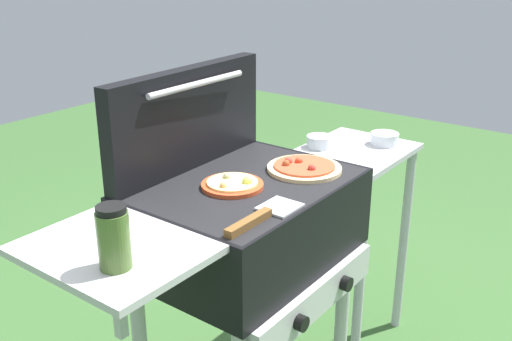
{
  "coord_description": "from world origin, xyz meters",
  "views": [
    {
      "loc": [
        -1.23,
        -0.96,
        1.53
      ],
      "look_at": [
        0.05,
        0.0,
        0.92
      ],
      "focal_mm": 41.59,
      "sensor_mm": 36.0,
      "label": 1
    }
  ],
  "objects_px": {
    "prep_table": "(351,208)",
    "sauce_jar": "(114,238)",
    "pizza_pepperoni": "(304,168)",
    "spatula": "(262,216)",
    "pizza_cheese": "(233,184)",
    "grill": "(244,230)",
    "topping_bowl_far": "(384,139)",
    "topping_bowl_near": "(319,142)"
  },
  "relations": [
    {
      "from": "topping_bowl_far",
      "to": "prep_table",
      "type": "bearing_deg",
      "value": 151.82
    },
    {
      "from": "grill",
      "to": "spatula",
      "type": "xyz_separation_m",
      "value": [
        -0.15,
        -0.18,
        0.15
      ]
    },
    {
      "from": "spatula",
      "to": "topping_bowl_near",
      "type": "height_order",
      "value": "spatula"
    },
    {
      "from": "grill",
      "to": "pizza_cheese",
      "type": "bearing_deg",
      "value": 167.07
    },
    {
      "from": "sauce_jar",
      "to": "spatula",
      "type": "relative_size",
      "value": 0.54
    },
    {
      "from": "pizza_cheese",
      "to": "topping_bowl_near",
      "type": "bearing_deg",
      "value": 9.78
    },
    {
      "from": "prep_table",
      "to": "topping_bowl_near",
      "type": "xyz_separation_m",
      "value": [
        -0.06,
        0.12,
        0.26
      ]
    },
    {
      "from": "prep_table",
      "to": "grill",
      "type": "bearing_deg",
      "value": -179.63
    },
    {
      "from": "pizza_cheese",
      "to": "topping_bowl_far",
      "type": "distance_m",
      "value": 0.84
    },
    {
      "from": "spatula",
      "to": "topping_bowl_near",
      "type": "relative_size",
      "value": 2.73
    },
    {
      "from": "sauce_jar",
      "to": "prep_table",
      "type": "height_order",
      "value": "sauce_jar"
    },
    {
      "from": "grill",
      "to": "pizza_cheese",
      "type": "distance_m",
      "value": 0.16
    },
    {
      "from": "spatula",
      "to": "topping_bowl_far",
      "type": "distance_m",
      "value": 0.95
    },
    {
      "from": "sauce_jar",
      "to": "grill",
      "type": "bearing_deg",
      "value": 7.81
    },
    {
      "from": "pizza_pepperoni",
      "to": "spatula",
      "type": "relative_size",
      "value": 0.86
    },
    {
      "from": "spatula",
      "to": "topping_bowl_near",
      "type": "distance_m",
      "value": 0.82
    },
    {
      "from": "prep_table",
      "to": "topping_bowl_far",
      "type": "bearing_deg",
      "value": -28.18
    },
    {
      "from": "topping_bowl_near",
      "to": "pizza_cheese",
      "type": "bearing_deg",
      "value": -170.22
    },
    {
      "from": "grill",
      "to": "spatula",
      "type": "bearing_deg",
      "value": -130.5
    },
    {
      "from": "pizza_pepperoni",
      "to": "topping_bowl_far",
      "type": "bearing_deg",
      "value": 1.8
    },
    {
      "from": "pizza_cheese",
      "to": "topping_bowl_far",
      "type": "bearing_deg",
      "value": -4.64
    },
    {
      "from": "pizza_cheese",
      "to": "prep_table",
      "type": "height_order",
      "value": "pizza_cheese"
    },
    {
      "from": "pizza_cheese",
      "to": "sauce_jar",
      "type": "distance_m",
      "value": 0.49
    },
    {
      "from": "pizza_pepperoni",
      "to": "spatula",
      "type": "distance_m",
      "value": 0.36
    },
    {
      "from": "pizza_cheese",
      "to": "topping_bowl_far",
      "type": "relative_size",
      "value": 1.64
    },
    {
      "from": "pizza_pepperoni",
      "to": "topping_bowl_near",
      "type": "distance_m",
      "value": 0.47
    },
    {
      "from": "pizza_pepperoni",
      "to": "prep_table",
      "type": "relative_size",
      "value": 0.27
    },
    {
      "from": "grill",
      "to": "topping_bowl_near",
      "type": "bearing_deg",
      "value": 11.16
    },
    {
      "from": "pizza_pepperoni",
      "to": "spatula",
      "type": "xyz_separation_m",
      "value": [
        -0.34,
        -0.1,
        -0.0
      ]
    },
    {
      "from": "grill",
      "to": "pizza_cheese",
      "type": "height_order",
      "value": "pizza_cheese"
    },
    {
      "from": "grill",
      "to": "pizza_pepperoni",
      "type": "distance_m",
      "value": 0.26
    },
    {
      "from": "prep_table",
      "to": "sauce_jar",
      "type": "bearing_deg",
      "value": -176.36
    },
    {
      "from": "sauce_jar",
      "to": "topping_bowl_near",
      "type": "distance_m",
      "value": 1.16
    },
    {
      "from": "sauce_jar",
      "to": "topping_bowl_near",
      "type": "xyz_separation_m",
      "value": [
        1.13,
        0.19,
        -0.13
      ]
    },
    {
      "from": "pizza_cheese",
      "to": "topping_bowl_near",
      "type": "distance_m",
      "value": 0.66
    },
    {
      "from": "grill",
      "to": "topping_bowl_near",
      "type": "distance_m",
      "value": 0.63
    },
    {
      "from": "sauce_jar",
      "to": "prep_table",
      "type": "bearing_deg",
      "value": 3.64
    },
    {
      "from": "sauce_jar",
      "to": "prep_table",
      "type": "distance_m",
      "value": 1.26
    },
    {
      "from": "pizza_cheese",
      "to": "sauce_jar",
      "type": "relative_size",
      "value": 1.24
    },
    {
      "from": "sauce_jar",
      "to": "topping_bowl_near",
      "type": "relative_size",
      "value": 1.47
    },
    {
      "from": "pizza_pepperoni",
      "to": "topping_bowl_near",
      "type": "relative_size",
      "value": 2.34
    },
    {
      "from": "grill",
      "to": "pizza_pepperoni",
      "type": "xyz_separation_m",
      "value": [
        0.19,
        -0.08,
        0.15
      ]
    }
  ]
}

